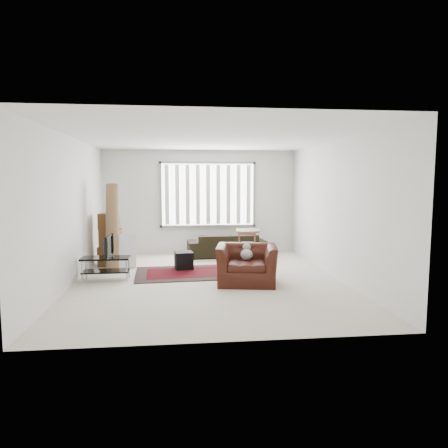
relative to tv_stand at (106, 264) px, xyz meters
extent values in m
plane|color=beige|center=(1.95, -0.19, -0.33)|extent=(6.00, 6.00, 0.00)
cube|color=white|center=(1.95, -0.19, 2.37)|extent=(5.00, 6.00, 0.02)
cube|color=silver|center=(1.95, 2.81, 1.02)|extent=(5.00, 0.02, 2.70)
cube|color=silver|center=(1.95, -3.19, 1.02)|extent=(5.00, 0.02, 2.70)
cube|color=silver|center=(-0.55, -0.19, 1.02)|extent=(0.02, 6.00, 2.70)
cube|color=silver|center=(4.45, -0.19, 1.02)|extent=(0.02, 6.00, 2.70)
cube|color=white|center=(2.15, 2.79, 1.22)|extent=(2.40, 0.01, 1.60)
cube|color=gray|center=(2.15, 2.77, 1.22)|extent=(2.52, 0.06, 1.72)
cube|color=white|center=(2.15, 2.73, 1.22)|extent=(2.40, 0.02, 1.55)
cube|color=black|center=(1.58, 0.43, -0.32)|extent=(2.23, 1.56, 0.02)
cube|color=#46060C|center=(1.58, 0.43, -0.31)|extent=(1.76, 1.08, 0.00)
cube|color=black|center=(0.00, 0.00, 0.11)|extent=(0.91, 0.41, 0.04)
cube|color=black|center=(0.00, 0.00, -0.15)|extent=(0.87, 0.38, 0.03)
cylinder|color=#B2B2B7|center=(-0.41, -0.17, -0.10)|extent=(0.03, 0.03, 0.45)
cylinder|color=#B2B2B7|center=(0.41, -0.17, -0.10)|extent=(0.03, 0.03, 0.45)
cylinder|color=#B2B2B7|center=(-0.41, 0.17, -0.10)|extent=(0.03, 0.03, 0.45)
cylinder|color=#B2B2B7|center=(0.41, 0.17, -0.10)|extent=(0.03, 0.03, 0.45)
imported|color=black|center=(0.00, 0.00, 0.34)|extent=(0.10, 0.73, 0.42)
cube|color=black|center=(1.49, 0.81, -0.13)|extent=(0.41, 0.41, 0.37)
cube|color=brown|center=(-0.16, 1.42, -0.11)|extent=(0.51, 0.47, 0.44)
cube|color=brown|center=(-0.14, 1.39, 0.31)|extent=(0.47, 0.43, 0.39)
cube|color=brown|center=(-0.18, 1.44, 0.68)|extent=(0.42, 0.42, 0.35)
cube|color=silver|center=(0.14, 1.08, 0.05)|extent=(0.62, 0.35, 0.75)
cylinder|color=brown|center=(-0.05, 1.11, 0.60)|extent=(0.28, 0.56, 1.85)
imported|color=black|center=(2.59, 2.26, 0.05)|extent=(2.01, 0.96, 0.75)
cube|color=#977B63|center=(2.89, 0.85, 0.06)|extent=(0.44, 0.44, 0.05)
cylinder|color=brown|center=(2.70, 0.68, -0.13)|extent=(0.04, 0.04, 0.38)
cylinder|color=brown|center=(3.05, 0.66, -0.13)|extent=(0.04, 0.04, 0.38)
cylinder|color=brown|center=(2.72, 1.03, -0.13)|extent=(0.04, 0.04, 0.38)
cylinder|color=brown|center=(3.07, 1.01, -0.13)|extent=(0.04, 0.04, 0.38)
cube|color=brown|center=(2.90, 1.03, 0.41)|extent=(0.39, 0.07, 0.06)
cube|color=brown|center=(2.73, 1.04, 0.25)|extent=(0.04, 0.04, 0.38)
cube|color=brown|center=(3.07, 1.02, 0.25)|extent=(0.04, 0.04, 0.38)
cube|color=black|center=(2.89, 0.85, 0.16)|extent=(0.27, 0.16, 0.16)
imported|color=#38120B|center=(2.64, -0.49, 0.08)|extent=(1.24, 1.13, 0.81)
ellipsoid|color=#59595B|center=(2.64, -0.49, 0.20)|extent=(0.27, 0.32, 0.20)
sphere|color=#59595B|center=(2.66, -0.34, 0.32)|extent=(0.15, 0.15, 0.15)
camera|label=1|loc=(1.43, -7.69, 1.55)|focal=32.00mm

